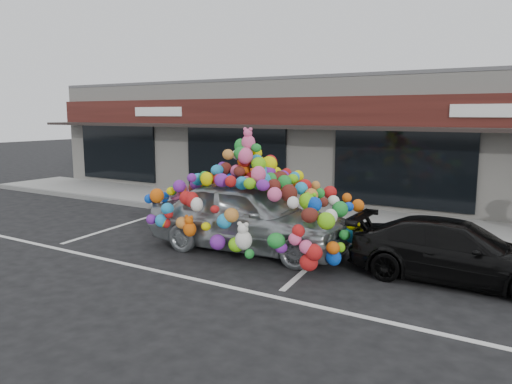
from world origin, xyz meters
The scene contains 9 objects.
ground centered at (0.00, 0.00, 0.00)m, with size 90.00×90.00×0.00m, color black.
shop_building centered at (0.00, 8.44, 2.16)m, with size 24.00×7.20×4.31m.
sidewalk centered at (0.00, 4.00, 0.07)m, with size 26.00×3.00×0.15m, color gray.
kerb centered at (0.00, 2.50, 0.07)m, with size 26.00×0.18×0.16m, color slate.
parking_stripe_left centered at (-3.20, 0.20, 0.00)m, with size 0.12×4.40×0.01m, color silver.
parking_stripe_mid centered at (2.80, 0.20, 0.00)m, with size 0.12×4.40×0.01m, color silver.
lane_line centered at (2.00, -2.30, 0.00)m, with size 14.00×0.12×0.01m, color silver.
toy_car centered at (1.17, -0.05, 0.97)m, with size 3.33×5.05×2.87m.
black_sedan centered at (5.56, 0.19, 0.56)m, with size 3.88×1.58×1.13m, color black.
Camera 1 is at (7.15, -9.28, 3.06)m, focal length 35.00 mm.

